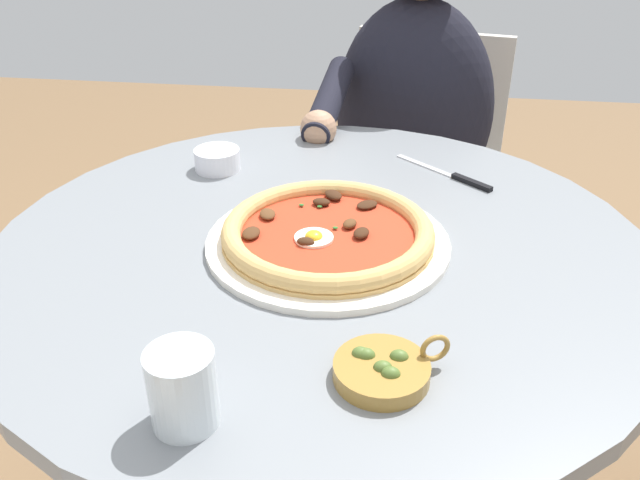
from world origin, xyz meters
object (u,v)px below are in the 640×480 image
object	(u,v)px
water_glass	(183,393)
cafe_chair_diner	(418,165)
steak_knife	(456,177)
diner_person	(406,191)
olive_pan	(383,369)
pizza_on_plate	(328,235)
ramekin_capers	(217,159)
dining_table	(321,339)

from	to	relation	value
water_glass	cafe_chair_diner	distance (m)	1.22
steak_knife	diner_person	world-z (taller)	diner_person
olive_pan	cafe_chair_diner	size ratio (longest dim) A/B	0.15
steak_knife	water_glass	bearing A→B (deg)	64.78
water_glass	diner_person	bearing A→B (deg)	-101.17
water_glass	steak_knife	xyz separation A→B (m)	(-0.28, -0.60, -0.03)
pizza_on_plate	ramekin_capers	distance (m)	0.32
water_glass	ramekin_capers	world-z (taller)	water_glass
ramekin_capers	dining_table	bearing A→B (deg)	133.23
steak_knife	olive_pan	distance (m)	0.52
pizza_on_plate	olive_pan	bearing A→B (deg)	108.97
dining_table	steak_knife	bearing A→B (deg)	-129.86
steak_knife	olive_pan	size ratio (longest dim) A/B	1.31
ramekin_capers	steak_knife	bearing A→B (deg)	-177.88
pizza_on_plate	olive_pan	xyz separation A→B (m)	(-0.09, 0.26, -0.01)
water_glass	olive_pan	distance (m)	0.20
diner_person	cafe_chair_diner	xyz separation A→B (m)	(-0.03, -0.14, 0.01)
dining_table	pizza_on_plate	distance (m)	0.19
dining_table	cafe_chair_diner	xyz separation A→B (m)	(-0.15, -0.81, -0.05)
dining_table	ramekin_capers	bearing A→B (deg)	-46.77
ramekin_capers	pizza_on_plate	bearing A→B (deg)	133.35
pizza_on_plate	ramekin_capers	xyz separation A→B (m)	(0.22, -0.23, 0.00)
cafe_chair_diner	dining_table	bearing A→B (deg)	79.65
water_glass	diner_person	xyz separation A→B (m)	(-0.20, -1.03, -0.27)
ramekin_capers	cafe_chair_diner	world-z (taller)	cafe_chair_diner
water_glass	olive_pan	bearing A→B (deg)	-154.81
pizza_on_plate	diner_person	xyz separation A→B (m)	(-0.11, -0.68, -0.25)
cafe_chair_diner	steak_knife	bearing A→B (deg)	95.07
pizza_on_plate	diner_person	size ratio (longest dim) A/B	0.30
water_glass	cafe_chair_diner	bearing A→B (deg)	-101.16
dining_table	ramekin_capers	distance (m)	0.36
dining_table	cafe_chair_diner	world-z (taller)	cafe_chair_diner
steak_knife	diner_person	bearing A→B (deg)	-79.78
pizza_on_plate	water_glass	xyz separation A→B (m)	(0.09, 0.35, 0.02)
cafe_chair_diner	water_glass	bearing A→B (deg)	78.84
water_glass	diner_person	size ratio (longest dim) A/B	0.07
steak_knife	cafe_chair_diner	xyz separation A→B (m)	(0.05, -0.57, -0.23)
dining_table	steak_knife	xyz separation A→B (m)	(-0.20, -0.24, 0.18)
dining_table	water_glass	world-z (taller)	water_glass
ramekin_capers	olive_pan	world-z (taller)	olive_pan
dining_table	steak_knife	size ratio (longest dim) A/B	5.84
dining_table	olive_pan	world-z (taller)	olive_pan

